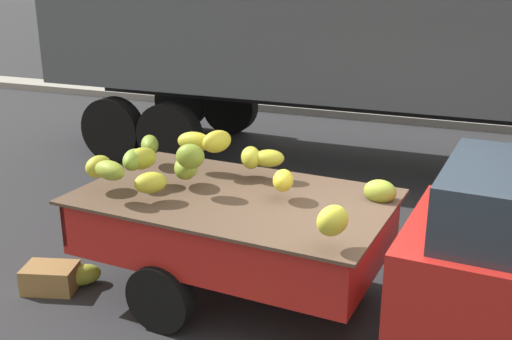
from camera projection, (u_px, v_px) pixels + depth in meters
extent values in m
plane|color=#28282B|center=(381.00, 330.00, 5.59)|extent=(220.00, 220.00, 0.00)
cube|color=gray|center=(458.00, 121.00, 12.78)|extent=(80.00, 0.80, 0.16)
cube|color=#B21E19|center=(234.00, 244.00, 5.98)|extent=(2.91, 1.83, 0.08)
cube|color=#B21E19|center=(269.00, 193.00, 6.58)|extent=(2.80, 0.23, 0.44)
cube|color=#B21E19|center=(190.00, 252.00, 5.22)|extent=(2.80, 0.23, 0.44)
cube|color=#B21E19|center=(375.00, 246.00, 5.33)|extent=(0.16, 1.65, 0.44)
cube|color=#B21E19|center=(118.00, 197.00, 6.47)|extent=(0.16, 1.65, 0.44)
cube|color=#B21914|center=(270.00, 195.00, 6.62)|extent=(2.69, 0.19, 0.07)
cube|color=brown|center=(234.00, 197.00, 5.83)|extent=(3.04, 1.96, 0.03)
ellipsoid|color=#A9AA2A|center=(142.00, 158.00, 6.03)|extent=(0.32, 0.37, 0.22)
ellipsoid|color=gold|center=(217.00, 141.00, 6.28)|extent=(0.32, 0.39, 0.23)
ellipsoid|color=gold|center=(194.00, 142.00, 6.41)|extent=(0.38, 0.23, 0.21)
ellipsoid|color=olive|center=(150.00, 145.00, 6.63)|extent=(0.35, 0.40, 0.20)
ellipsoid|color=olive|center=(190.00, 156.00, 5.74)|extent=(0.30, 0.25, 0.24)
ellipsoid|color=gold|center=(99.00, 166.00, 5.90)|extent=(0.22, 0.31, 0.21)
ellipsoid|color=gold|center=(151.00, 183.00, 5.61)|extent=(0.36, 0.37, 0.19)
ellipsoid|color=olive|center=(186.00, 168.00, 6.01)|extent=(0.34, 0.40, 0.22)
ellipsoid|color=yellow|center=(283.00, 180.00, 5.66)|extent=(0.25, 0.31, 0.20)
ellipsoid|color=gold|center=(333.00, 221.00, 4.65)|extent=(0.31, 0.35, 0.24)
ellipsoid|color=olive|center=(133.00, 160.00, 6.00)|extent=(0.29, 0.40, 0.20)
ellipsoid|color=gold|center=(251.00, 158.00, 6.20)|extent=(0.31, 0.33, 0.23)
ellipsoid|color=#91A430|center=(380.00, 191.00, 5.68)|extent=(0.32, 0.25, 0.22)
ellipsoid|color=olive|center=(110.00, 170.00, 5.57)|extent=(0.39, 0.29, 0.18)
ellipsoid|color=gold|center=(269.00, 158.00, 6.16)|extent=(0.37, 0.31, 0.17)
cylinder|color=black|center=(241.00, 232.00, 6.88)|extent=(0.65, 0.24, 0.64)
cylinder|color=black|center=(161.00, 297.00, 5.52)|extent=(0.65, 0.24, 0.64)
cube|color=#4C5156|center=(417.00, 5.00, 9.08)|extent=(12.01, 2.55, 2.70)
cube|color=black|center=(409.00, 105.00, 9.55)|extent=(11.04, 0.44, 0.30)
cylinder|color=black|center=(230.00, 106.00, 12.05)|extent=(1.08, 0.30, 1.08)
cylinder|color=black|center=(170.00, 136.00, 9.94)|extent=(1.08, 0.30, 1.08)
cylinder|color=black|center=(181.00, 102.00, 12.43)|extent=(1.08, 0.30, 1.08)
cylinder|color=black|center=(113.00, 129.00, 10.32)|extent=(1.08, 0.30, 1.08)
ellipsoid|color=#9DAB31|center=(83.00, 275.00, 6.36)|extent=(0.42, 0.42, 0.22)
cube|color=olive|center=(51.00, 278.00, 6.26)|extent=(0.60, 0.49, 0.26)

